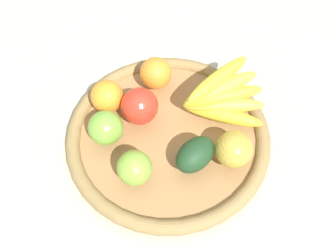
{
  "coord_description": "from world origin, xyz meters",
  "views": [
    {
      "loc": [
        0.38,
        0.19,
        0.71
      ],
      "look_at": [
        0.0,
        0.0,
        0.05
      ],
      "focal_mm": 42.04,
      "sensor_mm": 36.0,
      "label": 1
    }
  ],
  "objects_px": {
    "apple_0": "(106,128)",
    "apple_1": "(140,106)",
    "apple_2": "(233,151)",
    "avocado": "(195,155)",
    "banana_bunch": "(222,97)",
    "orange_0": "(107,97)",
    "apple_3": "(134,168)",
    "orange_1": "(156,73)"
  },
  "relations": [
    {
      "from": "avocado",
      "to": "apple_0",
      "type": "bearing_deg",
      "value": -81.09
    },
    {
      "from": "avocado",
      "to": "apple_2",
      "type": "distance_m",
      "value": 0.07
    },
    {
      "from": "apple_3",
      "to": "banana_bunch",
      "type": "xyz_separation_m",
      "value": [
        -0.22,
        0.08,
        0.01
      ]
    },
    {
      "from": "orange_0",
      "to": "apple_0",
      "type": "height_order",
      "value": "apple_0"
    },
    {
      "from": "banana_bunch",
      "to": "apple_0",
      "type": "bearing_deg",
      "value": -46.23
    },
    {
      "from": "banana_bunch",
      "to": "avocado",
      "type": "bearing_deg",
      "value": 2.35
    },
    {
      "from": "apple_0",
      "to": "orange_1",
      "type": "height_order",
      "value": "same"
    },
    {
      "from": "avocado",
      "to": "apple_1",
      "type": "height_order",
      "value": "apple_1"
    },
    {
      "from": "banana_bunch",
      "to": "apple_2",
      "type": "height_order",
      "value": "banana_bunch"
    },
    {
      "from": "apple_1",
      "to": "apple_2",
      "type": "height_order",
      "value": "apple_1"
    },
    {
      "from": "apple_1",
      "to": "apple_3",
      "type": "bearing_deg",
      "value": 25.22
    },
    {
      "from": "apple_0",
      "to": "apple_1",
      "type": "relative_size",
      "value": 0.91
    },
    {
      "from": "apple_1",
      "to": "avocado",
      "type": "bearing_deg",
      "value": 72.63
    },
    {
      "from": "apple_0",
      "to": "apple_2",
      "type": "height_order",
      "value": "apple_2"
    },
    {
      "from": "banana_bunch",
      "to": "orange_1",
      "type": "relative_size",
      "value": 2.48
    },
    {
      "from": "banana_bunch",
      "to": "orange_1",
      "type": "xyz_separation_m",
      "value": [
        -0.0,
        -0.15,
        -0.01
      ]
    },
    {
      "from": "orange_0",
      "to": "avocado",
      "type": "bearing_deg",
      "value": 80.26
    },
    {
      "from": "avocado",
      "to": "apple_2",
      "type": "height_order",
      "value": "apple_2"
    },
    {
      "from": "avocado",
      "to": "apple_1",
      "type": "distance_m",
      "value": 0.15
    },
    {
      "from": "orange_1",
      "to": "apple_2",
      "type": "height_order",
      "value": "apple_2"
    },
    {
      "from": "orange_0",
      "to": "apple_3",
      "type": "bearing_deg",
      "value": 48.74
    },
    {
      "from": "orange_1",
      "to": "apple_3",
      "type": "bearing_deg",
      "value": 18.16
    },
    {
      "from": "apple_3",
      "to": "apple_1",
      "type": "relative_size",
      "value": 0.87
    },
    {
      "from": "orange_0",
      "to": "apple_2",
      "type": "relative_size",
      "value": 0.95
    },
    {
      "from": "banana_bunch",
      "to": "orange_0",
      "type": "xyz_separation_m",
      "value": [
        0.1,
        -0.21,
        -0.01
      ]
    },
    {
      "from": "avocado",
      "to": "orange_0",
      "type": "bearing_deg",
      "value": -99.74
    },
    {
      "from": "banana_bunch",
      "to": "avocado",
      "type": "relative_size",
      "value": 1.98
    },
    {
      "from": "banana_bunch",
      "to": "apple_1",
      "type": "xyz_separation_m",
      "value": [
        0.09,
        -0.14,
        -0.01
      ]
    },
    {
      "from": "orange_1",
      "to": "apple_0",
      "type": "bearing_deg",
      "value": -7.32
    },
    {
      "from": "apple_3",
      "to": "apple_0",
      "type": "relative_size",
      "value": 0.96
    },
    {
      "from": "orange_0",
      "to": "apple_0",
      "type": "xyz_separation_m",
      "value": [
        0.07,
        0.04,
        0.0
      ]
    },
    {
      "from": "orange_0",
      "to": "orange_1",
      "type": "relative_size",
      "value": 0.99
    },
    {
      "from": "apple_0",
      "to": "orange_1",
      "type": "bearing_deg",
      "value": 172.68
    },
    {
      "from": "apple_3",
      "to": "apple_2",
      "type": "distance_m",
      "value": 0.19
    },
    {
      "from": "apple_3",
      "to": "apple_0",
      "type": "xyz_separation_m",
      "value": [
        -0.05,
        -0.09,
        0.0
      ]
    },
    {
      "from": "apple_0",
      "to": "apple_1",
      "type": "xyz_separation_m",
      "value": [
        -0.07,
        0.03,
        0.0
      ]
    },
    {
      "from": "orange_0",
      "to": "orange_1",
      "type": "xyz_separation_m",
      "value": [
        -0.1,
        0.06,
        0.0
      ]
    },
    {
      "from": "orange_1",
      "to": "apple_2",
      "type": "distance_m",
      "value": 0.24
    },
    {
      "from": "orange_1",
      "to": "banana_bunch",
      "type": "bearing_deg",
      "value": 89.64
    },
    {
      "from": "banana_bunch",
      "to": "orange_0",
      "type": "height_order",
      "value": "banana_bunch"
    },
    {
      "from": "apple_2",
      "to": "apple_0",
      "type": "bearing_deg",
      "value": -75.0
    },
    {
      "from": "apple_3",
      "to": "orange_1",
      "type": "height_order",
      "value": "orange_1"
    }
  ]
}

